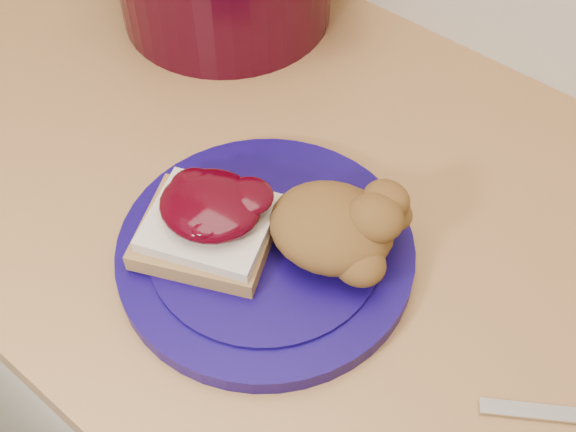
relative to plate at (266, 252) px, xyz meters
The scene contains 4 objects.
base_cabinet 0.49m from the plate, 64.48° to the left, with size 4.00×0.60×0.86m, color beige.
plate is the anchor object (origin of this frame).
sandwich 0.06m from the plate, 147.19° to the right, with size 0.15×0.14×0.06m.
stuffing_mound 0.07m from the plate, 36.52° to the left, with size 0.11×0.10×0.06m, color brown.
Camera 1 is at (0.22, 1.13, 1.45)m, focal length 45.00 mm.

